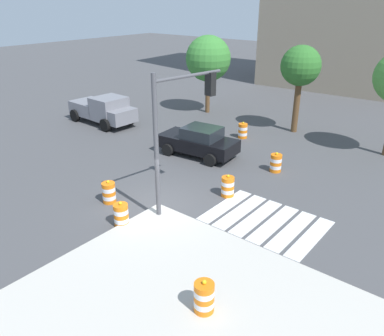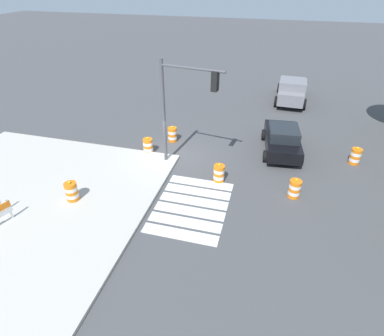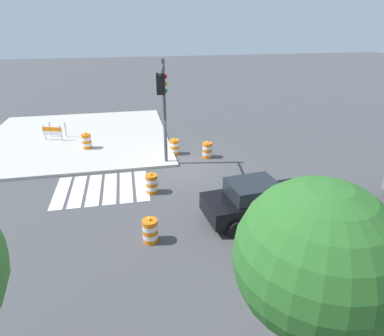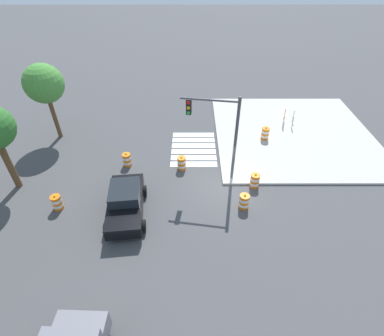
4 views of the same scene
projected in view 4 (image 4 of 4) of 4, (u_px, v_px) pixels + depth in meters
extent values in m
plane|color=#474749|center=(223.00, 185.00, 18.41)|extent=(120.00, 120.00, 0.00)
cube|color=#BCB7AD|center=(293.00, 133.00, 23.06)|extent=(12.00, 12.00, 0.15)
cube|color=silver|center=(194.00, 164.00, 20.06)|extent=(0.60, 3.20, 0.02)
cube|color=silver|center=(194.00, 158.00, 20.65)|extent=(0.60, 3.20, 0.02)
cube|color=silver|center=(194.00, 152.00, 21.23)|extent=(0.60, 3.20, 0.02)
cube|color=silver|center=(194.00, 146.00, 21.82)|extent=(0.60, 3.20, 0.02)
cube|color=silver|center=(193.00, 140.00, 22.41)|extent=(0.60, 3.20, 0.02)
cube|color=silver|center=(193.00, 135.00, 22.99)|extent=(0.60, 3.20, 0.02)
cube|color=black|center=(126.00, 204.00, 16.17)|extent=(4.47, 2.28, 0.70)
cube|color=#1E2328|center=(124.00, 192.00, 15.96)|extent=(2.06, 1.79, 0.60)
cylinder|color=black|center=(143.00, 226.00, 15.42)|extent=(0.68, 0.31, 0.66)
cylinder|color=black|center=(106.00, 229.00, 15.26)|extent=(0.68, 0.31, 0.66)
cylinder|color=black|center=(144.00, 191.00, 17.52)|extent=(0.68, 0.31, 0.66)
cylinder|color=black|center=(112.00, 193.00, 17.36)|extent=(0.68, 0.31, 0.66)
cube|color=slate|center=(80.00, 336.00, 10.71)|extent=(1.47, 1.95, 0.90)
cylinder|color=orange|center=(254.00, 185.00, 18.29)|extent=(0.56, 0.56, 0.18)
cylinder|color=white|center=(254.00, 183.00, 18.17)|extent=(0.56, 0.56, 0.18)
cylinder|color=orange|center=(255.00, 181.00, 18.06)|extent=(0.56, 0.56, 0.18)
cylinder|color=white|center=(255.00, 178.00, 17.95)|extent=(0.56, 0.56, 0.18)
cylinder|color=orange|center=(256.00, 176.00, 17.84)|extent=(0.56, 0.56, 0.18)
sphere|color=yellow|center=(256.00, 174.00, 17.74)|extent=(0.12, 0.12, 0.12)
cylinder|color=orange|center=(128.00, 164.00, 19.95)|extent=(0.56, 0.56, 0.18)
cylinder|color=white|center=(127.00, 162.00, 19.84)|extent=(0.56, 0.56, 0.18)
cylinder|color=orange|center=(127.00, 160.00, 19.73)|extent=(0.56, 0.56, 0.18)
cylinder|color=white|center=(127.00, 158.00, 19.61)|extent=(0.56, 0.56, 0.18)
cylinder|color=orange|center=(126.00, 155.00, 19.50)|extent=(0.56, 0.56, 0.18)
sphere|color=yellow|center=(126.00, 154.00, 19.41)|extent=(0.12, 0.12, 0.12)
cylinder|color=orange|center=(59.00, 207.00, 16.83)|extent=(0.56, 0.56, 0.18)
cylinder|color=white|center=(58.00, 205.00, 16.71)|extent=(0.56, 0.56, 0.18)
cylinder|color=orange|center=(57.00, 202.00, 16.60)|extent=(0.56, 0.56, 0.18)
cylinder|color=white|center=(56.00, 200.00, 16.49)|extent=(0.56, 0.56, 0.18)
cylinder|color=orange|center=(55.00, 198.00, 16.38)|extent=(0.56, 0.56, 0.18)
sphere|color=yellow|center=(54.00, 196.00, 16.28)|extent=(0.12, 0.12, 0.12)
cylinder|color=orange|center=(182.00, 167.00, 19.66)|extent=(0.56, 0.56, 0.18)
cylinder|color=white|center=(182.00, 165.00, 19.55)|extent=(0.56, 0.56, 0.18)
cylinder|color=orange|center=(182.00, 163.00, 19.44)|extent=(0.56, 0.56, 0.18)
cylinder|color=white|center=(182.00, 161.00, 19.33)|extent=(0.56, 0.56, 0.18)
cylinder|color=orange|center=(182.00, 159.00, 19.22)|extent=(0.56, 0.56, 0.18)
sphere|color=yellow|center=(181.00, 157.00, 19.12)|extent=(0.12, 0.12, 0.12)
cylinder|color=orange|center=(243.00, 206.00, 16.88)|extent=(0.56, 0.56, 0.18)
cylinder|color=white|center=(244.00, 204.00, 16.77)|extent=(0.56, 0.56, 0.18)
cylinder|color=orange|center=(244.00, 201.00, 16.66)|extent=(0.56, 0.56, 0.18)
cylinder|color=white|center=(244.00, 199.00, 16.55)|extent=(0.56, 0.56, 0.18)
cylinder|color=orange|center=(245.00, 197.00, 16.43)|extent=(0.56, 0.56, 0.18)
sphere|color=yellow|center=(245.00, 195.00, 16.34)|extent=(0.12, 0.12, 0.12)
cylinder|color=orange|center=(264.00, 138.00, 22.26)|extent=(0.56, 0.56, 0.18)
cylinder|color=white|center=(265.00, 136.00, 22.15)|extent=(0.56, 0.56, 0.18)
cylinder|color=orange|center=(265.00, 133.00, 22.04)|extent=(0.56, 0.56, 0.18)
cylinder|color=white|center=(266.00, 131.00, 21.93)|extent=(0.56, 0.56, 0.18)
cylinder|color=orange|center=(266.00, 129.00, 21.81)|extent=(0.56, 0.56, 0.18)
sphere|color=yellow|center=(266.00, 128.00, 21.72)|extent=(0.12, 0.12, 0.12)
cube|color=silver|center=(284.00, 121.00, 23.41)|extent=(0.09, 0.09, 1.00)
cube|color=silver|center=(293.00, 122.00, 23.24)|extent=(0.09, 0.09, 1.00)
cube|color=silver|center=(285.00, 115.00, 24.23)|extent=(0.09, 0.09, 1.00)
cube|color=silver|center=(293.00, 116.00, 24.06)|extent=(0.09, 0.09, 1.00)
cube|color=orange|center=(284.00, 115.00, 23.67)|extent=(1.25, 0.43, 0.28)
cube|color=white|center=(284.00, 118.00, 23.85)|extent=(1.25, 0.43, 0.20)
cylinder|color=#4C4C51|center=(235.00, 141.00, 17.07)|extent=(0.18, 0.18, 5.50)
cylinder|color=#4C4C51|center=(210.00, 100.00, 15.74)|extent=(0.61, 3.18, 0.12)
cube|color=black|center=(189.00, 106.00, 16.15)|extent=(0.40, 0.33, 0.90)
sphere|color=red|center=(188.00, 103.00, 15.82)|extent=(0.20, 0.20, 0.20)
sphere|color=#F2A514|center=(188.00, 108.00, 16.00)|extent=(0.20, 0.20, 0.20)
sphere|color=green|center=(188.00, 113.00, 16.19)|extent=(0.20, 0.20, 0.20)
cylinder|color=brown|center=(9.00, 165.00, 17.33)|extent=(0.38, 0.38, 3.32)
cylinder|color=brown|center=(55.00, 117.00, 21.81)|extent=(0.31, 0.31, 3.31)
sphere|color=#478C38|center=(44.00, 84.00, 20.19)|extent=(2.71, 2.71, 2.71)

